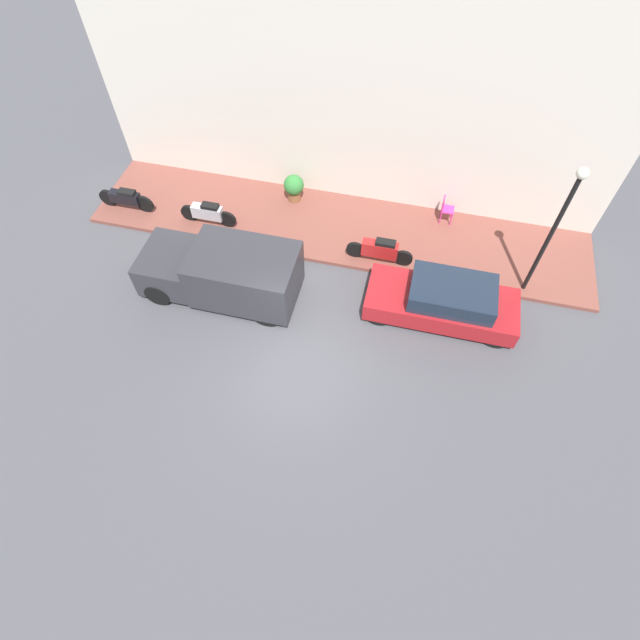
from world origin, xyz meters
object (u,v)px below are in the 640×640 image
(motorcycle_red, at_px, (380,250))
(streetlamp, at_px, (558,221))
(potted_plant, at_px, (294,187))
(motorcycle_black, at_px, (126,198))
(parked_car, at_px, (444,301))
(cafe_chair, at_px, (446,208))
(delivery_van, at_px, (222,272))
(scooter_silver, at_px, (208,213))

(motorcycle_red, bearing_deg, streetlamp, -90.98)
(motorcycle_red, distance_m, potted_plant, 3.88)
(motorcycle_black, height_order, streetlamp, streetlamp)
(parked_car, xyz_separation_m, cafe_chair, (3.80, 0.31, 0.03))
(cafe_chair, bearing_deg, motorcycle_black, 100.35)
(parked_car, relative_size, cafe_chair, 4.65)
(cafe_chair, bearing_deg, potted_plant, 91.78)
(delivery_van, xyz_separation_m, potted_plant, (4.27, -0.93, -0.21))
(parked_car, distance_m, streetlamp, 3.47)
(delivery_van, distance_m, motorcycle_black, 5.06)
(parked_car, distance_m, motorcycle_red, 2.57)
(potted_plant, bearing_deg, parked_car, -124.35)
(motorcycle_black, relative_size, cafe_chair, 2.12)
(scooter_silver, xyz_separation_m, potted_plant, (1.76, -2.39, 0.10))
(scooter_silver, distance_m, streetlamp, 10.25)
(parked_car, xyz_separation_m, motorcycle_red, (1.54, 2.06, -0.04))
(delivery_van, relative_size, streetlamp, 1.06)
(cafe_chair, bearing_deg, delivery_van, 126.67)
(delivery_van, xyz_separation_m, cafe_chair, (4.43, -5.95, -0.21))
(delivery_van, distance_m, streetlamp, 9.01)
(parked_car, distance_m, potted_plant, 6.45)
(motorcycle_black, relative_size, motorcycle_red, 0.94)
(motorcycle_black, bearing_deg, delivery_van, -120.34)
(potted_plant, bearing_deg, motorcycle_red, -122.68)
(streetlamp, bearing_deg, motorcycle_red, 89.02)
(motorcycle_red, bearing_deg, delivery_van, 117.42)
(scooter_silver, distance_m, motorcycle_red, 5.66)
(potted_plant, height_order, cafe_chair, potted_plant)
(parked_car, distance_m, cafe_chair, 3.81)
(scooter_silver, bearing_deg, cafe_chair, -75.51)
(delivery_van, bearing_deg, motorcycle_red, -62.58)
(motorcycle_black, bearing_deg, scooter_silver, -90.65)
(delivery_van, relative_size, potted_plant, 4.78)
(motorcycle_black, bearing_deg, potted_plant, -71.91)
(delivery_van, distance_m, potted_plant, 4.38)
(streetlamp, bearing_deg, cafe_chair, 48.11)
(scooter_silver, height_order, potted_plant, potted_plant)
(delivery_van, bearing_deg, streetlamp, -76.18)
(streetlamp, relative_size, potted_plant, 4.53)
(motorcycle_red, bearing_deg, scooter_silver, 86.58)
(potted_plant, xyz_separation_m, cafe_chair, (0.16, -5.02, -0.00))
(delivery_van, relative_size, motorcycle_red, 2.21)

